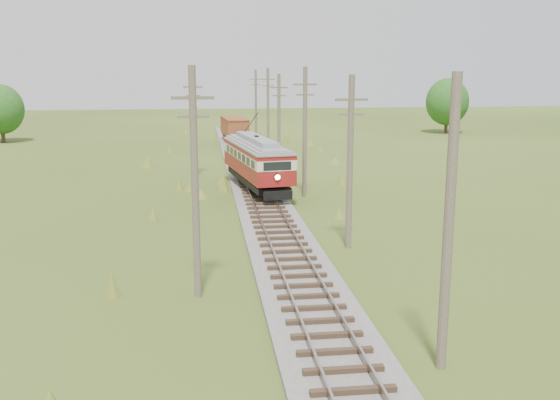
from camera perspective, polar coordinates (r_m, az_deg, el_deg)
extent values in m
cube|color=#605B54|center=(46.66, -2.25, 1.13)|extent=(3.60, 96.00, 0.25)
cube|color=#726659|center=(46.54, -3.13, 1.54)|extent=(0.08, 96.00, 0.17)
cube|color=#726659|center=(46.66, -1.37, 1.58)|extent=(0.08, 96.00, 0.17)
cube|color=#2D2116|center=(46.62, -2.25, 1.38)|extent=(2.40, 96.00, 0.16)
cube|color=black|center=(45.44, -2.14, 1.94)|extent=(3.74, 10.60, 0.42)
cube|color=maroon|center=(45.28, -2.15, 3.11)|extent=(4.26, 11.56, 1.04)
cube|color=beige|center=(45.16, -2.15, 4.17)|extent=(4.29, 11.62, 0.66)
cube|color=black|center=(45.16, -2.15, 4.17)|extent=(4.25, 11.12, 0.52)
cube|color=maroon|center=(45.10, -2.16, 4.76)|extent=(4.26, 11.56, 0.28)
cube|color=gray|center=(45.06, -2.16, 5.15)|extent=(4.33, 11.68, 0.36)
cube|color=gray|center=(45.02, -2.16, 5.56)|extent=(2.41, 8.55, 0.38)
sphere|color=#FFF2BF|center=(39.78, -0.22, 2.09)|extent=(0.34, 0.34, 0.34)
cylinder|color=black|center=(46.56, -2.66, 7.08)|extent=(0.70, 4.34, 1.81)
cylinder|color=black|center=(41.20, -1.70, 0.83)|extent=(0.22, 0.76, 0.75)
cylinder|color=black|center=(41.55, 0.19, 0.93)|extent=(0.22, 0.76, 0.75)
cylinder|color=black|center=(49.41, -4.09, 2.67)|extent=(0.22, 0.76, 0.75)
cylinder|color=black|center=(49.70, -2.49, 2.75)|extent=(0.22, 0.76, 0.75)
cube|color=black|center=(75.14, -4.17, 5.82)|extent=(2.51, 6.93, 0.47)
cube|color=brown|center=(75.02, -4.19, 6.71)|extent=(3.06, 7.72, 1.89)
cube|color=brown|center=(74.94, -4.20, 7.47)|extent=(3.12, 7.87, 0.11)
cylinder|color=black|center=(72.81, -4.48, 5.65)|extent=(0.17, 0.76, 0.75)
cylinder|color=black|center=(73.01, -3.38, 5.69)|extent=(0.17, 0.76, 0.75)
cylinder|color=black|center=(77.28, -4.92, 6.01)|extent=(0.17, 0.76, 0.75)
cylinder|color=black|center=(77.46, -3.88, 6.04)|extent=(0.17, 0.76, 0.75)
cone|color=gray|center=(62.71, -0.77, 4.42)|extent=(3.54, 3.54, 1.33)
cone|color=gray|center=(61.76, 0.16, 4.05)|extent=(1.99, 1.99, 0.77)
cylinder|color=brown|center=(18.62, 15.16, -2.39)|extent=(0.30, 0.30, 8.80)
cylinder|color=brown|center=(30.86, 6.41, 3.35)|extent=(0.30, 0.30, 8.60)
cube|color=brown|center=(30.56, 6.55, 9.10)|extent=(1.60, 0.12, 0.12)
cube|color=brown|center=(30.60, 6.52, 7.79)|extent=(1.20, 0.10, 0.10)
cylinder|color=brown|center=(43.47, 2.28, 6.16)|extent=(0.30, 0.30, 9.00)
cube|color=brown|center=(43.26, 2.32, 10.51)|extent=(1.60, 0.12, 0.12)
cube|color=brown|center=(43.29, 2.31, 9.59)|extent=(1.20, 0.10, 0.10)
cylinder|color=brown|center=(56.28, -0.10, 7.18)|extent=(0.30, 0.30, 8.40)
cube|color=brown|center=(56.11, -0.10, 10.24)|extent=(1.60, 0.12, 0.12)
cube|color=brown|center=(56.14, -0.10, 9.52)|extent=(1.20, 0.10, 0.10)
cylinder|color=brown|center=(69.19, -1.11, 8.28)|extent=(0.30, 0.30, 8.90)
cube|color=brown|center=(69.06, -1.12, 10.97)|extent=(1.60, 0.12, 0.12)
cube|color=brown|center=(69.07, -1.12, 10.39)|extent=(1.20, 0.10, 0.10)
cylinder|color=brown|center=(82.10, -2.22, 8.78)|extent=(0.30, 0.30, 8.70)
cube|color=brown|center=(81.98, -2.24, 10.98)|extent=(1.60, 0.12, 0.12)
cube|color=brown|center=(82.00, -2.23, 10.49)|extent=(1.20, 0.10, 0.10)
cylinder|color=brown|center=(24.07, -7.77, 1.36)|extent=(0.30, 0.30, 9.00)
cube|color=brown|center=(23.69, -8.00, 9.23)|extent=(1.60, 0.12, 0.12)
cube|color=brown|center=(23.73, -7.95, 7.54)|extent=(1.20, 0.10, 0.10)
cylinder|color=brown|center=(51.87, -7.86, 6.78)|extent=(0.30, 0.30, 8.60)
cube|color=brown|center=(51.69, -7.96, 10.20)|extent=(1.60, 0.12, 0.12)
cube|color=brown|center=(51.71, -7.93, 9.42)|extent=(1.20, 0.10, 0.10)
cylinder|color=#38281C|center=(83.59, -24.01, 5.63)|extent=(0.50, 0.50, 2.34)
ellipsoid|color=#1A5419|center=(83.37, -24.18, 7.58)|extent=(5.46, 5.46, 6.01)
cylinder|color=#38281C|center=(90.59, 14.94, 6.73)|extent=(0.50, 0.50, 2.52)
ellipsoid|color=#1A5419|center=(90.38, 15.05, 8.67)|extent=(5.88, 5.88, 6.47)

